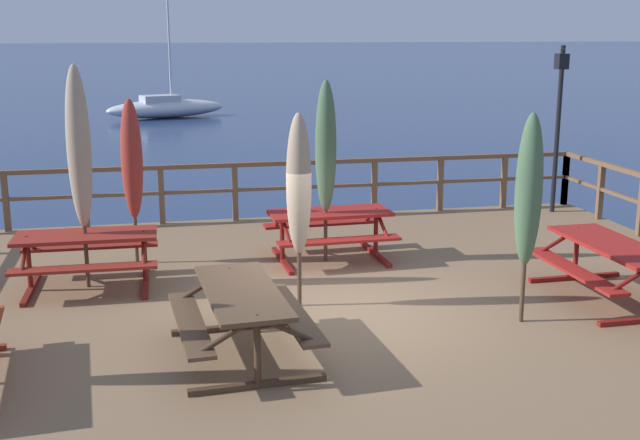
{
  "coord_description": "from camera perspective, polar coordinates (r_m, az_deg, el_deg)",
  "views": [
    {
      "loc": [
        -2.16,
        -9.29,
        4.2
      ],
      "look_at": [
        0.0,
        0.81,
        1.75
      ],
      "focal_mm": 44.69,
      "sensor_mm": 36.0,
      "label": 1
    }
  ],
  "objects": [
    {
      "name": "picnic_table_mid_centre",
      "position": [
        8.64,
        -5.6,
        -6.26
      ],
      "size": [
        1.52,
        2.08,
        0.78
      ],
      "color": "brown",
      "rests_on": "wooden_deck"
    },
    {
      "name": "patio_umbrella_short_back",
      "position": [
        9.93,
        -1.53,
        2.5
      ],
      "size": [
        0.32,
        0.32,
        2.49
      ],
      "color": "#4C3828",
      "rests_on": "wooden_deck"
    },
    {
      "name": "patio_umbrella_tall_back_left",
      "position": [
        11.11,
        -16.89,
        4.94
      ],
      "size": [
        0.32,
        0.32,
        3.05
      ],
      "color": "#4C3828",
      "rests_on": "wooden_deck"
    },
    {
      "name": "patio_umbrella_tall_mid_right",
      "position": [
        12.17,
        -13.33,
        4.2
      ],
      "size": [
        0.32,
        0.32,
        2.51
      ],
      "color": "#4C3828",
      "rests_on": "wooden_deck"
    },
    {
      "name": "patio_umbrella_short_mid",
      "position": [
        11.94,
        0.42,
        5.2
      ],
      "size": [
        0.32,
        0.32,
        2.77
      ],
      "color": "#4C3828",
      "rests_on": "wooden_deck"
    },
    {
      "name": "sailboat_distant",
      "position": [
        40.7,
        -10.99,
        7.92
      ],
      "size": [
        6.23,
        3.43,
        7.72
      ],
      "color": "silver",
      "rests_on": "ground"
    },
    {
      "name": "railing_waterside_far",
      "position": [
        14.93,
        -3.55,
        2.81
      ],
      "size": [
        12.2,
        0.1,
        1.09
      ],
      "color": "brown",
      "rests_on": "wooden_deck"
    },
    {
      "name": "wooden_deck",
      "position": [
        10.28,
        0.95,
        -8.5
      ],
      "size": [
        12.4,
        10.76,
        0.75
      ],
      "primitive_type": "cube",
      "color": "#846647",
      "rests_on": "ground"
    },
    {
      "name": "picnic_table_mid_left",
      "position": [
        12.25,
        0.7,
        -0.31
      ],
      "size": [
        1.9,
        1.46,
        0.78
      ],
      "color": "maroon",
      "rests_on": "wooden_deck"
    },
    {
      "name": "lamp_post_hooked",
      "position": [
        15.79,
        16.75,
        7.93
      ],
      "size": [
        0.42,
        0.62,
        3.2
      ],
      "color": "black",
      "rests_on": "wooden_deck"
    },
    {
      "name": "picnic_table_front_right",
      "position": [
        11.1,
        20.22,
        -2.58
      ],
      "size": [
        1.43,
        2.14,
        0.78
      ],
      "color": "maroon",
      "rests_on": "wooden_deck"
    },
    {
      "name": "ground_plane",
      "position": [
        10.43,
        0.94,
        -10.42
      ],
      "size": [
        600.0,
        600.0,
        0.0
      ],
      "primitive_type": "plane",
      "color": "navy"
    },
    {
      "name": "picnic_table_mid_right",
      "position": [
        11.35,
        -16.37,
        -1.98
      ],
      "size": [
        1.92,
        1.43,
        0.78
      ],
      "color": "maroon",
      "rests_on": "wooden_deck"
    },
    {
      "name": "patio_umbrella_tall_back_right",
      "position": [
        9.67,
        14.72,
        1.99
      ],
      "size": [
        0.32,
        0.32,
        2.55
      ],
      "color": "#4C3828",
      "rests_on": "wooden_deck"
    }
  ]
}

